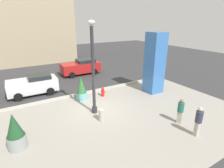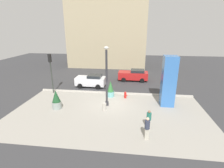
% 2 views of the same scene
% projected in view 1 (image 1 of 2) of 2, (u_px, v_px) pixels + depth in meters
% --- Properties ---
extents(ground_plane, '(60.00, 60.00, 0.00)m').
position_uv_depth(ground_plane, '(78.00, 91.00, 15.56)').
color(ground_plane, '#38383A').
extents(plaza_pavement, '(18.00, 10.00, 0.02)m').
position_uv_depth(plaza_pavement, '(113.00, 123.00, 10.71)').
color(plaza_pavement, '#9E998E').
rests_on(plaza_pavement, ground_plane).
extents(curb_strip, '(18.00, 0.24, 0.16)m').
position_uv_depth(curb_strip, '(81.00, 94.00, 14.82)').
color(curb_strip, '#B7B2A8').
rests_on(curb_strip, ground_plane).
extents(lamp_post, '(0.44, 0.44, 5.88)m').
position_uv_depth(lamp_post, '(93.00, 72.00, 10.99)').
color(lamp_post, '#2D2D33').
rests_on(lamp_post, ground_plane).
extents(art_pillar_blue, '(1.29, 1.29, 4.99)m').
position_uv_depth(art_pillar_blue, '(155.00, 63.00, 14.68)').
color(art_pillar_blue, '#3870BC').
rests_on(art_pillar_blue, ground_plane).
extents(potted_plant_near_left, '(0.89, 0.89, 1.86)m').
position_uv_depth(potted_plant_near_left, '(15.00, 133.00, 8.38)').
color(potted_plant_near_left, gray).
rests_on(potted_plant_near_left, ground_plane).
extents(potted_plant_by_pillar, '(0.86, 0.86, 1.83)m').
position_uv_depth(potted_plant_by_pillar, '(81.00, 90.00, 13.65)').
color(potted_plant_by_pillar, '#6BB2B2').
rests_on(potted_plant_by_pillar, ground_plane).
extents(fire_hydrant, '(0.36, 0.26, 0.75)m').
position_uv_depth(fire_hydrant, '(103.00, 92.00, 14.39)').
color(fire_hydrant, red).
rests_on(fire_hydrant, ground_plane).
extents(concrete_bollard, '(0.36, 0.36, 0.75)m').
position_uv_depth(concrete_bollard, '(102.00, 115.00, 10.88)').
color(concrete_bollard, '#B2ADA3').
rests_on(concrete_bollard, ground_plane).
extents(car_curb_west, '(3.89, 2.06, 1.63)m').
position_uv_depth(car_curb_west, '(34.00, 85.00, 14.68)').
color(car_curb_west, silver).
rests_on(car_curb_west, ground_plane).
extents(car_curb_east, '(4.29, 2.09, 1.67)m').
position_uv_depth(car_curb_east, '(81.00, 67.00, 20.16)').
color(car_curb_east, red).
rests_on(car_curb_east, ground_plane).
extents(pedestrian_by_curb, '(0.49, 0.49, 1.56)m').
position_uv_depth(pedestrian_by_curb, '(180.00, 110.00, 10.47)').
color(pedestrian_by_curb, '#B2AD9E').
rests_on(pedestrian_by_curb, ground_plane).
extents(pedestrian_crossing, '(0.39, 0.39, 1.69)m').
position_uv_depth(pedestrian_crossing, '(199.00, 120.00, 9.27)').
color(pedestrian_crossing, '#B2AD9E').
rests_on(pedestrian_crossing, ground_plane).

